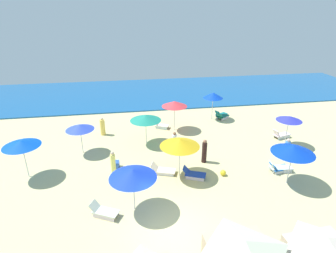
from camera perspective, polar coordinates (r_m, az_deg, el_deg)
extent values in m
plane|color=#CFC388|center=(13.76, 0.86, -21.60)|extent=(60.00, 60.00, 0.00)
cube|color=#185694|center=(34.39, -5.99, 6.98)|extent=(60.00, 13.22, 0.12)
pyramid|color=beige|center=(10.01, 15.67, -23.04)|extent=(2.47, 2.50, 0.53)
pyramid|color=beige|center=(11.62, 29.97, -20.30)|extent=(2.42, 2.12, 0.53)
cylinder|color=silver|center=(17.11, 2.41, -7.17)|extent=(0.05, 0.05, 2.07)
cone|color=gold|center=(16.50, 2.48, -3.37)|extent=(2.43, 2.43, 0.47)
cube|color=silver|center=(17.17, 5.61, -10.77)|extent=(1.07, 0.48, 0.24)
cube|color=silver|center=(17.60, 5.86, -9.83)|extent=(1.07, 0.48, 0.24)
cube|color=#1B3BB2|center=(17.30, 5.76, -9.88)|extent=(1.41, 1.06, 0.06)
cube|color=#1B3BB2|center=(17.26, 3.85, -9.11)|extent=(0.61, 0.70, 0.43)
cube|color=silver|center=(17.53, -0.90, -9.96)|extent=(1.20, 0.45, 0.18)
cube|color=silver|center=(18.00, -0.55, -8.97)|extent=(1.20, 0.45, 0.18)
cube|color=silver|center=(17.70, -0.72, -9.13)|extent=(1.54, 1.10, 0.06)
cube|color=silver|center=(17.71, -2.81, -8.38)|extent=(0.61, 0.75, 0.44)
cylinder|color=silver|center=(17.88, 23.99, -7.95)|extent=(0.05, 0.05, 2.07)
cone|color=#0936BF|center=(17.29, 24.68, -4.32)|extent=(2.46, 2.46, 0.48)
cube|color=silver|center=(19.18, 22.76, -8.69)|extent=(1.24, 0.16, 0.25)
cube|color=silver|center=(19.58, 22.12, -7.90)|extent=(1.24, 0.16, 0.25)
cube|color=silver|center=(19.30, 22.51, -7.90)|extent=(1.44, 0.74, 0.06)
cube|color=silver|center=(18.93, 20.85, -7.50)|extent=(0.32, 0.60, 0.46)
cube|color=silver|center=(19.20, 22.82, -8.70)|extent=(1.08, 0.21, 0.22)
cube|color=silver|center=(19.53, 21.84, -7.97)|extent=(1.08, 0.21, 0.22)
cube|color=#1959AD|center=(19.30, 22.39, -7.97)|extent=(1.29, 0.80, 0.06)
cube|color=#1959AD|center=(18.87, 21.18, -7.81)|extent=(0.45, 0.64, 0.43)
cylinder|color=silver|center=(23.44, 1.33, 1.75)|extent=(0.05, 0.05, 2.15)
cone|color=#DD3941|center=(23.00, 1.36, 4.77)|extent=(2.15, 2.15, 0.45)
cube|color=silver|center=(23.87, -1.42, -0.34)|extent=(0.97, 0.45, 0.23)
cube|color=silver|center=(24.35, -1.07, 0.16)|extent=(0.97, 0.45, 0.23)
cube|color=silver|center=(24.05, -1.25, 0.24)|extent=(1.31, 1.05, 0.06)
cube|color=silver|center=(24.09, -2.46, 0.87)|extent=(0.61, 0.72, 0.50)
cylinder|color=silver|center=(20.70, -17.55, -2.94)|extent=(0.05, 0.05, 1.85)
cone|color=blue|center=(20.25, -17.93, -0.10)|extent=(1.99, 1.99, 0.39)
cylinder|color=silver|center=(26.13, 9.22, 3.70)|extent=(0.05, 0.05, 2.09)
cone|color=#0B3BBF|center=(25.73, 9.40, 6.43)|extent=(1.83, 1.83, 0.51)
cube|color=silver|center=(27.10, 11.44, 2.11)|extent=(0.99, 0.56, 0.19)
cube|color=silver|center=(27.39, 10.70, 2.41)|extent=(0.99, 0.56, 0.19)
cube|color=#116D71|center=(27.20, 11.09, 2.51)|extent=(1.35, 1.08, 0.06)
cube|color=#116D71|center=(26.72, 10.31, 2.74)|extent=(0.53, 0.62, 0.51)
cube|color=silver|center=(26.62, 11.85, 1.73)|extent=(0.95, 0.68, 0.23)
cube|color=silver|center=(26.89, 10.95, 2.03)|extent=(0.95, 0.68, 0.23)
cube|color=#1B705A|center=(26.70, 11.42, 2.17)|extent=(1.38, 1.22, 0.06)
cube|color=#1B705A|center=(26.18, 10.73, 2.28)|extent=(0.62, 0.68, 0.45)
cylinder|color=silver|center=(19.09, -27.57, -6.48)|extent=(0.05, 0.05, 2.15)
cone|color=blue|center=(18.55, -28.29, -3.11)|extent=(2.21, 2.21, 0.36)
cylinder|color=silver|center=(14.55, -7.11, -13.73)|extent=(0.05, 0.05, 1.98)
cone|color=blue|center=(13.85, -7.36, -9.70)|extent=(2.41, 2.41, 0.46)
cube|color=silver|center=(14.76, -13.34, -17.99)|extent=(1.08, 0.58, 0.25)
cube|color=silver|center=(15.09, -12.30, -16.78)|extent=(1.08, 0.58, 0.25)
cube|color=silver|center=(14.82, -12.87, -16.92)|extent=(1.46, 1.15, 0.06)
cube|color=silver|center=(14.98, -15.05, -15.74)|extent=(0.59, 0.69, 0.42)
cylinder|color=silver|center=(22.59, 23.48, -1.28)|extent=(0.05, 0.05, 2.07)
cone|color=#2E33BA|center=(22.15, 23.98, 1.57)|extent=(1.87, 1.87, 0.35)
cube|color=silver|center=(24.04, 23.03, -2.14)|extent=(1.20, 0.32, 0.24)
cube|color=silver|center=(24.35, 22.21, -1.67)|extent=(1.20, 0.32, 0.24)
cube|color=silver|center=(24.13, 22.67, -1.57)|extent=(1.46, 0.89, 0.06)
cube|color=silver|center=(23.61, 21.67, -1.26)|extent=(0.46, 0.63, 0.55)
cylinder|color=silver|center=(21.16, -4.59, -1.13)|extent=(0.05, 0.05, 1.93)
cone|color=#1C8870|center=(20.69, -4.70, 1.86)|extent=(2.36, 2.36, 0.44)
cylinder|color=#F3ED77|center=(17.51, -11.34, -7.94)|extent=(0.42, 0.42, 1.51)
sphere|color=beige|center=(17.09, -11.56, -5.48)|extent=(0.23, 0.23, 0.23)
cylinder|color=black|center=(18.82, 7.58, -5.40)|extent=(0.43, 0.43, 1.45)
sphere|color=#986750|center=(18.43, 7.72, -3.11)|extent=(0.26, 0.26, 0.26)
cylinder|color=white|center=(19.76, 1.34, -3.68)|extent=(0.44, 0.44, 1.46)
sphere|color=#915E3E|center=(19.39, 1.37, -1.49)|extent=(0.23, 0.23, 0.23)
cylinder|color=#F9D15C|center=(23.31, -13.48, -0.15)|extent=(0.43, 0.43, 1.33)
sphere|color=beige|center=(23.02, -13.65, 1.57)|extent=(0.21, 0.21, 0.21)
cylinder|color=#3A7BD8|center=(20.67, 23.50, -4.62)|extent=(0.45, 0.45, 1.39)
sphere|color=beige|center=(20.33, 23.85, -2.63)|extent=(0.23, 0.23, 0.23)
cube|color=blue|center=(18.61, -10.75, -7.79)|extent=(0.42, 0.51, 0.44)
sphere|color=#24A5DF|center=(20.54, 4.81, -4.51)|extent=(0.28, 0.28, 0.28)
sphere|color=yellow|center=(17.85, 11.43, -9.44)|extent=(0.37, 0.37, 0.37)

